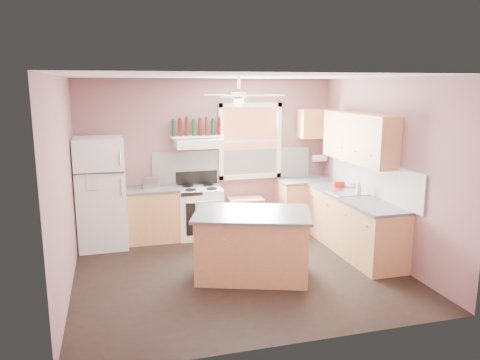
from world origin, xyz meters
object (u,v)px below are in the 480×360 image
object	(u,v)px
stove	(200,212)
cart	(246,215)
toaster	(151,183)
refrigerator	(101,193)
island	(252,245)

from	to	relation	value
stove	cart	xyz separation A→B (m)	(0.84, 0.07, -0.13)
toaster	stove	world-z (taller)	toaster
refrigerator	stove	xyz separation A→B (m)	(1.62, 0.09, -0.46)
refrigerator	toaster	world-z (taller)	refrigerator
toaster	island	bearing A→B (deg)	-61.85
island	cart	bearing A→B (deg)	95.54
toaster	stove	distance (m)	0.99
cart	island	bearing A→B (deg)	-99.23
refrigerator	cart	size ratio (longest dim) A/B	2.95
refrigerator	stove	bearing A→B (deg)	1.75
refrigerator	toaster	bearing A→B (deg)	6.62
stove	cart	world-z (taller)	stove
refrigerator	island	bearing A→B (deg)	-43.33
stove	toaster	bearing A→B (deg)	-178.55
cart	stove	bearing A→B (deg)	-170.77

